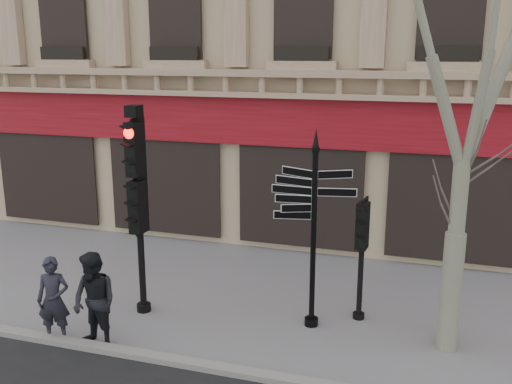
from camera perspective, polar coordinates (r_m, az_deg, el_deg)
ground at (r=11.54m, az=-1.42°, el=-14.01°), size 80.00×80.00×0.00m
kerb at (r=10.37m, az=-4.03°, el=-17.16°), size 80.00×0.25×0.12m
fingerpost at (r=10.97m, az=5.87°, el=-0.45°), size 1.73×1.73×4.02m
traffic_signal_main at (r=11.78m, az=-11.75°, el=0.67°), size 0.50×0.37×4.38m
traffic_signal_secondary at (r=11.68m, az=10.57°, el=-4.60°), size 0.45×0.35×2.50m
plane_tree at (r=10.30m, az=21.18°, el=17.09°), size 3.29×3.29×8.75m
pedestrian_a at (r=11.59m, az=-19.59°, el=-10.13°), size 0.71×0.58×1.68m
pedestrian_b at (r=11.07m, az=-15.85°, el=-10.50°), size 1.06×0.92×1.86m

